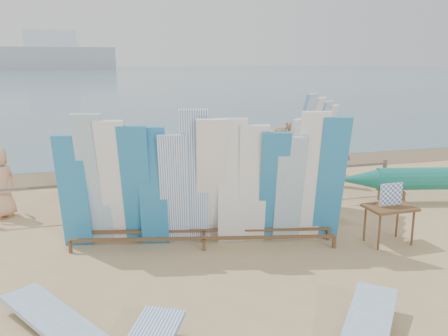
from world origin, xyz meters
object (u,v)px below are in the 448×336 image
object	(u,v)px
vendor_table	(389,224)
beachgoer_8	(278,160)
main_surfboard_rack	(204,186)
side_surfboard_rack	(303,162)
beach_chair_left	(224,189)
beachgoer_6	(268,158)
beachgoer_7	(288,145)
beachgoer_5	(202,148)
beachgoer_4	(118,161)
beachgoer_1	(65,165)
beachgoer_0	(0,182)
beachgoer_3	(124,158)
beachgoer_9	(327,148)
beach_chair_right	(220,181)
stroller	(222,181)
beachgoer_10	(333,158)

from	to	relation	value
vendor_table	beachgoer_8	size ratio (longest dim) A/B	0.67
main_surfboard_rack	side_surfboard_rack	size ratio (longest dim) A/B	1.88
beach_chair_left	beachgoer_6	distance (m)	1.89
beachgoer_6	beachgoer_8	size ratio (longest dim) A/B	0.90
beach_chair_left	beachgoer_8	bearing A→B (deg)	38.14
vendor_table	beachgoer_7	bearing A→B (deg)	81.92
beachgoer_5	beachgoer_7	xyz separation A→B (m)	(3.15, 0.69, -0.17)
main_surfboard_rack	beachgoer_4	distance (m)	4.85
beachgoer_4	beachgoer_1	size ratio (longest dim) A/B	1.06
beachgoer_0	beachgoer_3	size ratio (longest dim) A/B	1.01
beachgoer_8	beachgoer_7	size ratio (longest dim) A/B	1.18
side_surfboard_rack	beachgoer_9	distance (m)	4.48
beachgoer_5	beachgoer_8	bearing A→B (deg)	45.87
vendor_table	beachgoer_6	world-z (taller)	beachgoer_6
side_surfboard_rack	beachgoer_5	distance (m)	4.45
beachgoer_0	beachgoer_3	bearing A→B (deg)	175.08
beach_chair_left	beach_chair_right	bearing A→B (deg)	113.50
beachgoer_1	beachgoer_5	bearing A→B (deg)	20.48
vendor_table	stroller	distance (m)	4.76
beachgoer_0	beachgoer_1	world-z (taller)	beachgoer_0
beachgoer_6	beachgoer_3	world-z (taller)	beachgoer_6
beachgoer_8	beachgoer_9	distance (m)	2.82
beach_chair_left	beachgoer_1	xyz separation A→B (m)	(-3.97, 1.89, 0.50)
beachgoer_8	beachgoer_6	bearing A→B (deg)	-83.38
beach_chair_right	beachgoer_8	bearing A→B (deg)	-21.97
beachgoer_6	beachgoer_1	distance (m)	5.64
beach_chair_right	side_surfboard_rack	bearing A→B (deg)	-63.97
beachgoer_5	beachgoer_3	bearing A→B (deg)	-74.09
beachgoer_9	beachgoer_10	size ratio (longest dim) A/B	1.02
beachgoer_3	vendor_table	bearing A→B (deg)	-124.78
vendor_table	beachgoer_0	xyz separation A→B (m)	(-7.60, 3.92, 0.42)
side_surfboard_rack	beachgoer_5	xyz separation A→B (m)	(-1.32, 4.24, -0.36)
beach_chair_right	beachgoer_8	size ratio (longest dim) A/B	0.53
beachgoer_8	beachgoer_3	world-z (taller)	beachgoer_8
main_surfboard_rack	beachgoer_1	distance (m)	5.57
main_surfboard_rack	beach_chair_right	world-z (taller)	main_surfboard_rack
stroller	main_surfboard_rack	bearing A→B (deg)	-110.14
beachgoer_4	beachgoer_7	distance (m)	5.88
beach_chair_right	beachgoer_4	size ratio (longest dim) A/B	0.59
beach_chair_left	beachgoer_5	world-z (taller)	beachgoer_5
beachgoer_10	beachgoer_3	bearing A→B (deg)	-172.45
beachgoer_6	beachgoer_8	world-z (taller)	beachgoer_8
main_surfboard_rack	beachgoer_5	distance (m)	5.49
side_surfboard_rack	beachgoer_3	distance (m)	5.47
main_surfboard_rack	beachgoer_3	bearing A→B (deg)	115.89
main_surfboard_rack	beachgoer_9	world-z (taller)	main_surfboard_rack
beach_chair_right	beachgoer_5	size ratio (longest dim) A/B	0.52
beach_chair_left	beachgoer_10	world-z (taller)	beachgoer_10
vendor_table	beachgoer_3	world-z (taller)	beachgoer_3
beachgoer_8	beachgoer_9	bearing A→B (deg)	-139.75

